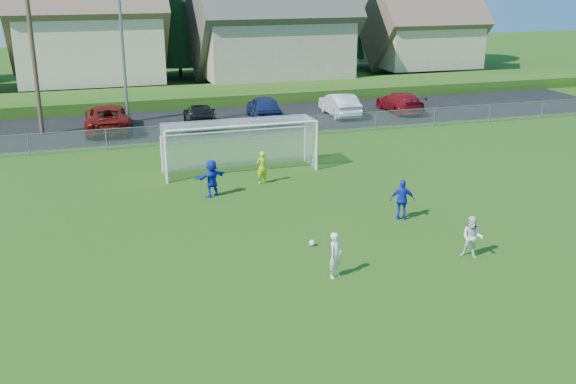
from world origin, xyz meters
name	(u,v)px	position (x,y,z in m)	size (l,w,h in m)	color
ground	(374,327)	(0.00, 0.00, 0.00)	(160.00, 160.00, 0.00)	#193D0C
asphalt_lot	(198,123)	(0.00, 27.50, 0.01)	(60.00, 60.00, 0.00)	black
grass_embankment	(180,97)	(0.00, 35.00, 0.40)	(70.00, 6.00, 0.80)	#1E420F
soccer_ball	(312,243)	(0.26, 5.94, 0.11)	(0.22, 0.22, 0.22)	white
player_white_a	(335,255)	(0.12, 3.32, 0.75)	(0.55, 0.36, 1.50)	white
player_white_b	(472,237)	(5.10, 3.37, 0.74)	(0.72, 0.56, 1.48)	white
player_blue_a	(402,200)	(4.53, 7.46, 0.81)	(0.95, 0.39, 1.62)	#1427BF
player_blue_b	(212,178)	(-2.05, 12.51, 0.82)	(1.52, 0.48, 1.63)	#1427BF
goalkeeper	(262,167)	(0.52, 13.66, 0.76)	(0.56, 0.36, 1.52)	#C0DE1A
car_c	(108,118)	(-5.64, 26.83, 0.81)	(2.69, 5.84, 1.62)	#630D0B
car_d	(200,116)	(-0.09, 26.22, 0.71)	(1.98, 4.87, 1.41)	black
car_e	(264,107)	(4.35, 27.20, 0.81)	(1.90, 4.73, 1.61)	navy
car_f	(340,104)	(9.55, 26.91, 0.75)	(1.60, 4.57, 1.51)	white
car_g	(400,102)	(14.00, 26.81, 0.69)	(1.93, 4.74, 1.37)	maroon
soccer_goal	(239,138)	(0.00, 16.05, 1.63)	(7.42, 1.90, 2.50)	white
chainlink_fence	(215,132)	(0.00, 22.00, 0.63)	(52.06, 0.06, 1.20)	gray
streetlight	(124,52)	(-4.45, 26.00, 4.84)	(1.38, 0.18, 9.00)	slate
utility_pole	(32,47)	(-9.50, 27.00, 5.15)	(1.60, 0.26, 10.00)	#473321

